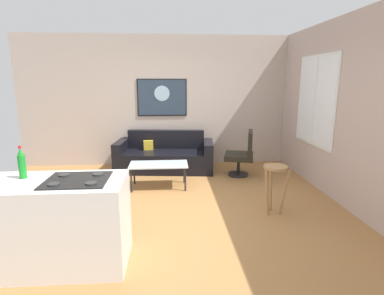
# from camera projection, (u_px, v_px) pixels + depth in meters

# --- Properties ---
(ground) EXTENTS (6.40, 6.40, 0.04)m
(ground) POSITION_uv_depth(u_px,v_px,m) (169.00, 207.00, 4.52)
(ground) COLOR #A6733F
(back_wall) EXTENTS (6.40, 0.05, 2.80)m
(back_wall) POSITION_uv_depth(u_px,v_px,m) (168.00, 101.00, 6.57)
(back_wall) COLOR #B8A79B
(back_wall) RESTS_ON ground
(right_wall) EXTENTS (0.05, 6.40, 2.80)m
(right_wall) POSITION_uv_depth(u_px,v_px,m) (335.00, 110.00, 4.69)
(right_wall) COLOR #BCA49A
(right_wall) RESTS_ON ground
(couch) EXTENTS (2.08, 1.02, 0.80)m
(couch) POSITION_uv_depth(u_px,v_px,m) (165.00, 157.00, 6.31)
(couch) COLOR black
(couch) RESTS_ON ground
(coffee_table) EXTENTS (1.01, 0.51, 0.43)m
(coffee_table) POSITION_uv_depth(u_px,v_px,m) (159.00, 166.00, 5.24)
(coffee_table) COLOR silver
(coffee_table) RESTS_ON ground
(armchair) EXTENTS (0.67, 0.69, 0.90)m
(armchair) POSITION_uv_depth(u_px,v_px,m) (243.00, 154.00, 5.87)
(armchair) COLOR black
(armchair) RESTS_ON ground
(bar_stool) EXTENTS (0.38, 0.37, 0.70)m
(bar_stool) POSITION_uv_depth(u_px,v_px,m) (275.00, 177.00, 4.17)
(bar_stool) COLOR #A27849
(bar_stool) RESTS_ON ground
(kitchen_counter) EXTENTS (1.42, 0.71, 0.92)m
(kitchen_counter) POSITION_uv_depth(u_px,v_px,m) (55.00, 223.00, 3.01)
(kitchen_counter) COLOR silver
(kitchen_counter) RESTS_ON ground
(soda_bottle_2) EXTENTS (0.07, 0.07, 0.33)m
(soda_bottle_2) POSITION_uv_depth(u_px,v_px,m) (22.00, 164.00, 2.97)
(soda_bottle_2) COLOR #1A8D27
(soda_bottle_2) RESTS_ON kitchen_counter
(wall_painting) EXTENTS (1.07, 0.03, 0.80)m
(wall_painting) POSITION_uv_depth(u_px,v_px,m) (162.00, 97.00, 6.50)
(wall_painting) COLOR black
(window) EXTENTS (0.03, 1.36, 1.58)m
(window) POSITION_uv_depth(u_px,v_px,m) (315.00, 101.00, 5.25)
(window) COLOR silver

